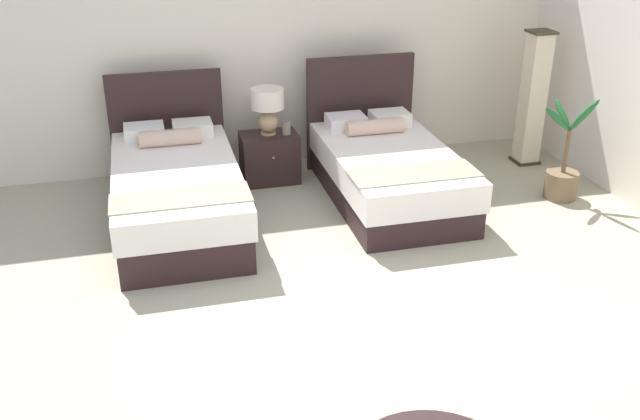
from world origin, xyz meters
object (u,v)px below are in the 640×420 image
at_px(bed_near_window, 177,190).
at_px(bed_near_corner, 387,169).
at_px(floor_lamp_corner, 533,99).
at_px(nightstand, 270,158).
at_px(vase, 286,128).
at_px(table_lamp, 268,106).
at_px(potted_palm, 563,173).

xyz_separation_m(bed_near_window, bed_near_corner, (2.03, 0.01, -0.01)).
xyz_separation_m(bed_near_corner, floor_lamp_corner, (1.83, 0.52, 0.42)).
height_order(nightstand, vase, vase).
bearing_deg(bed_near_window, floor_lamp_corner, 7.72).
bearing_deg(vase, bed_near_window, -149.85).
bearing_deg(bed_near_window, table_lamp, 36.57).
distance_m(floor_lamp_corner, potted_palm, 1.08).
xyz_separation_m(bed_near_corner, nightstand, (-1.03, 0.72, -0.05)).
relative_size(bed_near_window, nightstand, 3.85).
bearing_deg(potted_palm, bed_near_corner, 165.04).
bearing_deg(floor_lamp_corner, bed_near_corner, -164.20).
height_order(table_lamp, potted_palm, potted_palm).
height_order(bed_near_corner, floor_lamp_corner, floor_lamp_corner).
xyz_separation_m(bed_near_window, vase, (1.18, 0.68, 0.26)).
xyz_separation_m(bed_near_corner, potted_palm, (1.67, -0.45, -0.04)).
height_order(bed_near_window, vase, bed_near_window).
relative_size(bed_near_window, bed_near_corner, 1.09).
relative_size(bed_near_corner, floor_lamp_corner, 1.42).
height_order(bed_near_corner, table_lamp, bed_near_corner).
xyz_separation_m(floor_lamp_corner, potted_palm, (-0.16, -0.96, -0.46)).
relative_size(nightstand, table_lamp, 1.23).
relative_size(floor_lamp_corner, potted_palm, 1.38).
bearing_deg(nightstand, potted_palm, -23.32).
bearing_deg(bed_near_corner, nightstand, 145.13).
xyz_separation_m(bed_near_window, potted_palm, (3.70, -0.44, -0.05)).
bearing_deg(potted_palm, nightstand, 156.68).
height_order(vase, floor_lamp_corner, floor_lamp_corner).
bearing_deg(bed_near_corner, floor_lamp_corner, 15.80).
height_order(bed_near_window, floor_lamp_corner, floor_lamp_corner).
relative_size(bed_near_window, table_lamp, 4.73).
distance_m(bed_near_corner, vase, 1.13).
bearing_deg(table_lamp, floor_lamp_corner, -4.41).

